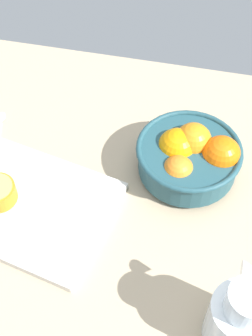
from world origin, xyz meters
The scene contains 4 objects.
ground_plane centered at (0.00, 0.00, -1.50)cm, with size 115.27×82.04×3.00cm, color tan.
fruit_bowl centered at (15.21, 6.57, 4.99)cm, with size 22.26×22.26×10.85cm.
juice_pitcher centered at (27.64, -27.26, 6.13)cm, with size 10.51×15.04×17.03cm.
cutting_board centered at (-15.04, -10.18, 0.82)cm, with size 32.59×25.87×1.64cm, color beige.
Camera 1 is at (15.71, -58.29, 82.64)cm, focal length 50.85 mm.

